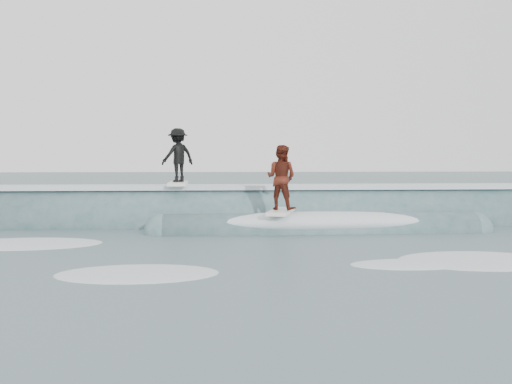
{
  "coord_description": "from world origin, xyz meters",
  "views": [
    {
      "loc": [
        -1.18,
        -13.45,
        2.1
      ],
      "look_at": [
        0.0,
        3.85,
        1.1
      ],
      "focal_mm": 40.0,
      "sensor_mm": 36.0,
      "label": 1
    }
  ],
  "objects": [
    {
      "name": "breaking_wave",
      "position": [
        0.23,
        4.57,
        0.04
      ],
      "size": [
        23.83,
        3.99,
        2.41
      ],
      "color": "#385B5F",
      "rests_on": "ground"
    },
    {
      "name": "whitewater",
      "position": [
        -1.12,
        -1.29,
        0.0
      ],
      "size": [
        13.54,
        6.07,
        0.1
      ],
      "color": "white",
      "rests_on": "ground"
    },
    {
      "name": "surfer_black",
      "position": [
        -2.43,
        4.85,
        2.15
      ],
      "size": [
        1.27,
        2.0,
        1.81
      ],
      "color": "white",
      "rests_on": "ground"
    },
    {
      "name": "ground",
      "position": [
        0.0,
        0.0,
        0.0
      ],
      "size": [
        160.0,
        160.0,
        0.0
      ],
      "primitive_type": "plane",
      "color": "#3E555B",
      "rests_on": "ground"
    },
    {
      "name": "surfer_red",
      "position": [
        0.63,
        2.65,
        1.5
      ],
      "size": [
        1.12,
        2.07,
        1.94
      ],
      "color": "white",
      "rests_on": "ground"
    },
    {
      "name": "far_swells",
      "position": [
        -1.87,
        17.65,
        0.0
      ],
      "size": [
        39.23,
        8.65,
        0.8
      ],
      "color": "#385B5F",
      "rests_on": "ground"
    }
  ]
}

